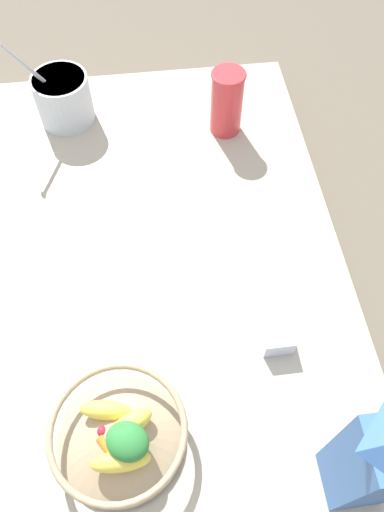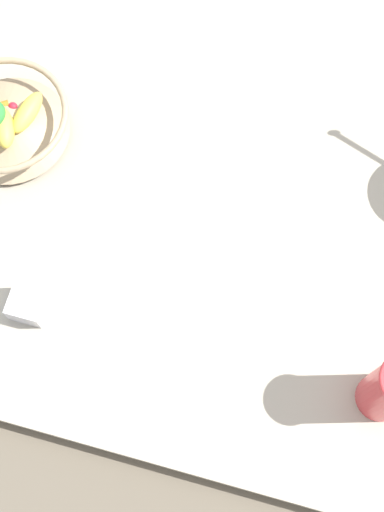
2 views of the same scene
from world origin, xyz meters
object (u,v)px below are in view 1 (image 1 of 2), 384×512
Objects in this scene: fruit_bowl at (119,435)px; milk_carton at (376,462)px; yogurt_tub at (63,97)px; drinking_cup at (227,101)px; spice_jar at (276,338)px.

milk_carton reaches higher than fruit_bowl.
fruit_bowl is 0.75× the size of milk_carton.
fruit_bowl is 0.69m from yogurt_tub.
drinking_cup is (-0.07, -0.33, 0.02)m from yogurt_tub.
drinking_cup is at bearing -22.03° from fruit_bowl.
fruit_bowl is 0.34m from milk_carton.
fruit_bowl is at bearing -173.08° from yogurt_tub.
milk_carton is (-0.09, -0.31, 0.09)m from fruit_bowl.
milk_carton reaches higher than yogurt_tub.
yogurt_tub is (0.78, 0.39, -0.07)m from milk_carton.
drinking_cup is at bearing 4.97° from milk_carton.
drinking_cup is 0.50m from spice_jar.
yogurt_tub is at bearing 77.53° from drinking_cup.
milk_carton is 1.10× the size of yogurt_tub.
fruit_bowl is 0.28m from spice_jar.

